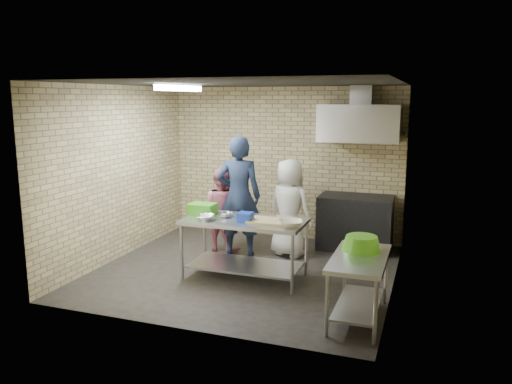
{
  "coord_description": "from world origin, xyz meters",
  "views": [
    {
      "loc": [
        2.51,
        -6.57,
        2.5
      ],
      "look_at": [
        0.1,
        0.2,
        1.15
      ],
      "focal_mm": 35.18,
      "sensor_mm": 36.0,
      "label": 1
    }
  ],
  "objects_px": {
    "green_basin": "(361,243)",
    "stove": "(355,223)",
    "bottle_green": "(389,128)",
    "side_counter": "(359,288)",
    "blue_tub": "(245,217)",
    "man_navy": "(239,196)",
    "woman_pink": "(222,210)",
    "woman_white": "(289,208)",
    "green_crate": "(203,209)",
    "prep_table": "(245,249)",
    "bottle_red": "(364,127)"
  },
  "relations": [
    {
      "from": "green_basin",
      "to": "stove",
      "type": "bearing_deg",
      "value": 99.76
    },
    {
      "from": "bottle_green",
      "to": "stove",
      "type": "bearing_deg",
      "value": -151.93
    },
    {
      "from": "side_counter",
      "to": "blue_tub",
      "type": "relative_size",
      "value": 6.4
    },
    {
      "from": "man_navy",
      "to": "woman_pink",
      "type": "relative_size",
      "value": 1.4
    },
    {
      "from": "blue_tub",
      "to": "woman_pink",
      "type": "bearing_deg",
      "value": 126.13
    },
    {
      "from": "side_counter",
      "to": "woman_white",
      "type": "height_order",
      "value": "woman_white"
    },
    {
      "from": "bottle_green",
      "to": "woman_pink",
      "type": "relative_size",
      "value": 0.11
    },
    {
      "from": "green_crate",
      "to": "woman_pink",
      "type": "distance_m",
      "value": 1.0
    },
    {
      "from": "woman_white",
      "to": "man_navy",
      "type": "bearing_deg",
      "value": 35.52
    },
    {
      "from": "prep_table",
      "to": "side_counter",
      "type": "bearing_deg",
      "value": -26.26
    },
    {
      "from": "bottle_green",
      "to": "blue_tub",
      "type": "bearing_deg",
      "value": -126.34
    },
    {
      "from": "stove",
      "to": "man_navy",
      "type": "height_order",
      "value": "man_navy"
    },
    {
      "from": "prep_table",
      "to": "side_counter",
      "type": "relative_size",
      "value": 1.41
    },
    {
      "from": "stove",
      "to": "bottle_red",
      "type": "relative_size",
      "value": 6.67
    },
    {
      "from": "blue_tub",
      "to": "bottle_green",
      "type": "xyz_separation_m",
      "value": [
        1.65,
        2.25,
        1.11
      ]
    },
    {
      "from": "blue_tub",
      "to": "woman_pink",
      "type": "distance_m",
      "value": 1.49
    },
    {
      "from": "blue_tub",
      "to": "green_basin",
      "type": "bearing_deg",
      "value": -16.72
    },
    {
      "from": "green_crate",
      "to": "green_basin",
      "type": "bearing_deg",
      "value": -16.6
    },
    {
      "from": "bottle_green",
      "to": "woman_white",
      "type": "xyz_separation_m",
      "value": [
        -1.4,
        -0.94,
        -1.23
      ]
    },
    {
      "from": "side_counter",
      "to": "stove",
      "type": "height_order",
      "value": "stove"
    },
    {
      "from": "green_crate",
      "to": "blue_tub",
      "type": "height_order",
      "value": "green_crate"
    },
    {
      "from": "woman_white",
      "to": "side_counter",
      "type": "bearing_deg",
      "value": 141.84
    },
    {
      "from": "prep_table",
      "to": "woman_white",
      "type": "bearing_deg",
      "value": 75.77
    },
    {
      "from": "blue_tub",
      "to": "side_counter",
      "type": "bearing_deg",
      "value": -24.12
    },
    {
      "from": "side_counter",
      "to": "bottle_green",
      "type": "height_order",
      "value": "bottle_green"
    },
    {
      "from": "green_basin",
      "to": "woman_pink",
      "type": "height_order",
      "value": "woman_pink"
    },
    {
      "from": "prep_table",
      "to": "woman_pink",
      "type": "distance_m",
      "value": 1.39
    },
    {
      "from": "stove",
      "to": "bottle_red",
      "type": "xyz_separation_m",
      "value": [
        0.05,
        0.24,
        1.58
      ]
    },
    {
      "from": "prep_table",
      "to": "bottle_green",
      "type": "height_order",
      "value": "bottle_green"
    },
    {
      "from": "green_crate",
      "to": "man_navy",
      "type": "relative_size",
      "value": 0.19
    },
    {
      "from": "bottle_green",
      "to": "bottle_red",
      "type": "bearing_deg",
      "value": 180.0
    },
    {
      "from": "prep_table",
      "to": "green_basin",
      "type": "height_order",
      "value": "green_basin"
    },
    {
      "from": "stove",
      "to": "woman_pink",
      "type": "distance_m",
      "value": 2.24
    },
    {
      "from": "bottle_green",
      "to": "woman_pink",
      "type": "xyz_separation_m",
      "value": [
        -2.52,
        -1.06,
        -1.32
      ]
    },
    {
      "from": "prep_table",
      "to": "green_basin",
      "type": "distance_m",
      "value": 1.83
    },
    {
      "from": "side_counter",
      "to": "man_navy",
      "type": "height_order",
      "value": "man_navy"
    },
    {
      "from": "prep_table",
      "to": "stove",
      "type": "relative_size",
      "value": 1.41
    },
    {
      "from": "blue_tub",
      "to": "bottle_green",
      "type": "relative_size",
      "value": 1.25
    },
    {
      "from": "side_counter",
      "to": "bottle_green",
      "type": "distance_m",
      "value": 3.41
    },
    {
      "from": "green_crate",
      "to": "man_navy",
      "type": "distance_m",
      "value": 0.87
    },
    {
      "from": "side_counter",
      "to": "blue_tub",
      "type": "xyz_separation_m",
      "value": [
        -1.65,
        0.74,
        0.53
      ]
    },
    {
      "from": "blue_tub",
      "to": "green_basin",
      "type": "height_order",
      "value": "blue_tub"
    },
    {
      "from": "green_crate",
      "to": "prep_table",
      "type": "bearing_deg",
      "value": -9.73
    },
    {
      "from": "bottle_green",
      "to": "prep_table",
      "type": "bearing_deg",
      "value": -128.42
    },
    {
      "from": "man_navy",
      "to": "woman_white",
      "type": "relative_size",
      "value": 1.24
    },
    {
      "from": "blue_tub",
      "to": "stove",
      "type": "bearing_deg",
      "value": 59.05
    },
    {
      "from": "side_counter",
      "to": "woman_pink",
      "type": "xyz_separation_m",
      "value": [
        -2.52,
        1.93,
        0.32
      ]
    },
    {
      "from": "woman_pink",
      "to": "green_basin",
      "type": "bearing_deg",
      "value": 157.77
    },
    {
      "from": "woman_pink",
      "to": "bottle_green",
      "type": "bearing_deg",
      "value": -145.6
    },
    {
      "from": "man_navy",
      "to": "prep_table",
      "type": "bearing_deg",
      "value": 100.97
    }
  ]
}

